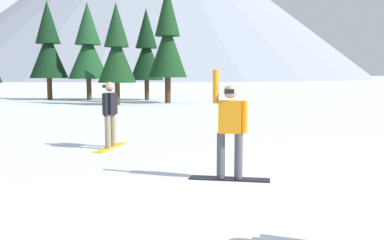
{
  "coord_description": "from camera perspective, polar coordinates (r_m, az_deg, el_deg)",
  "views": [
    {
      "loc": [
        -5.65,
        -4.25,
        1.91
      ],
      "look_at": [
        -2.79,
        3.79,
        1.0
      ],
      "focal_mm": 40.18,
      "sensor_mm": 36.0,
      "label": 1
    }
  ],
  "objects": [
    {
      "name": "peak_north_spur",
      "position": [
        232.08,
        -23.4,
        13.85
      ],
      "size": [
        151.97,
        151.97,
        67.45
      ],
      "color": "#9EA3B2",
      "rests_on": "ground_plane"
    },
    {
      "name": "pine_tree_leaning",
      "position": [
        32.19,
        -6.07,
        9.17
      ],
      "size": [
        2.48,
        2.48,
        6.72
      ],
      "color": "#472D19",
      "rests_on": "ground_plane"
    },
    {
      "name": "snowboarder_midground",
      "position": [
        7.76,
        5.04,
        -1.1
      ],
      "size": [
        1.41,
        0.96,
        1.99
      ],
      "color": "black",
      "rests_on": "ground_plane"
    },
    {
      "name": "pine_tree_tall",
      "position": [
        27.42,
        -9.98,
        9.21
      ],
      "size": [
        2.39,
        2.39,
        6.33
      ],
      "color": "#472D19",
      "rests_on": "ground_plane"
    },
    {
      "name": "pine_tree_slender",
      "position": [
        32.99,
        -13.64,
        9.4
      ],
      "size": [
        2.97,
        2.97,
        7.17
      ],
      "color": "#472D19",
      "rests_on": "ground_plane"
    },
    {
      "name": "pine_tree_short",
      "position": [
        28.76,
        -3.27,
        10.68
      ],
      "size": [
        2.56,
        2.56,
        7.75
      ],
      "color": "#472D19",
      "rests_on": "ground_plane"
    },
    {
      "name": "snowboarder_background",
      "position": [
        11.29,
        -10.82,
        0.85
      ],
      "size": [
        1.12,
        1.48,
        1.71
      ],
      "color": "yellow",
      "rests_on": "ground_plane"
    },
    {
      "name": "pine_tree_young",
      "position": [
        34.36,
        -18.55,
        9.3
      ],
      "size": [
        2.82,
        2.82,
        7.38
      ],
      "color": "#472D19",
      "rests_on": "ground_plane"
    }
  ]
}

